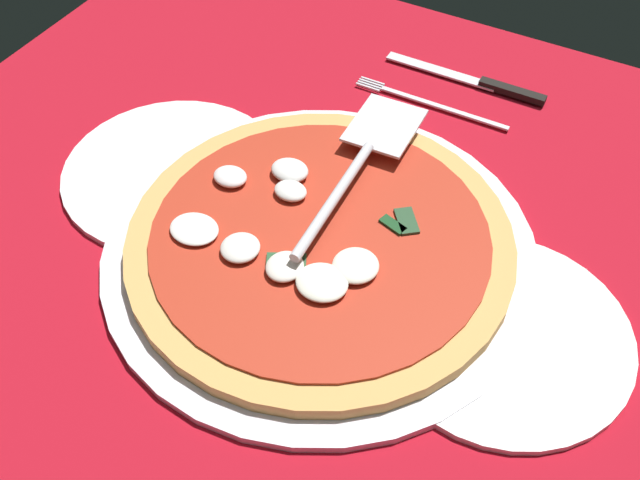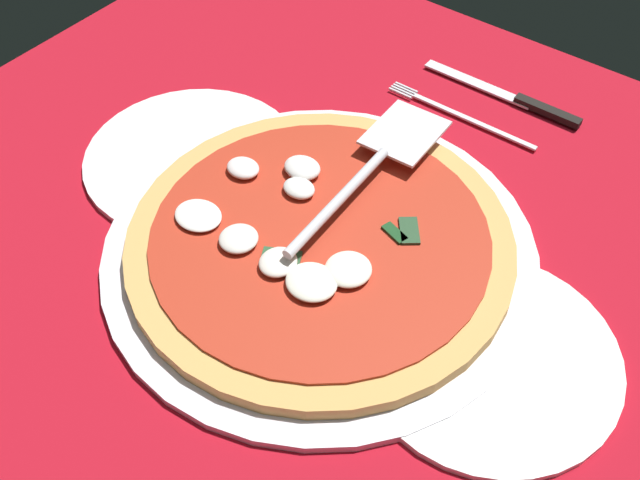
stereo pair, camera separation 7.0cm
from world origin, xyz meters
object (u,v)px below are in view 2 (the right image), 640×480
at_px(dinner_plate_right, 489,357).
at_px(pizza, 318,241).
at_px(place_setting_far, 488,109).
at_px(dinner_plate_left, 193,159).
at_px(pizza_server, 373,165).

xyz_separation_m(dinner_plate_right, pizza, (-0.18, 0.01, 0.02)).
xyz_separation_m(dinner_plate_right, place_setting_far, (-0.16, 0.29, -0.00)).
bearing_deg(pizza, dinner_plate_left, 172.77).
distance_m(dinner_plate_left, place_setting_far, 0.33).
relative_size(pizza_server, place_setting_far, 1.20).
bearing_deg(dinner_plate_left, pizza_server, 20.78).
bearing_deg(place_setting_far, dinner_plate_left, 51.57).
height_order(dinner_plate_right, place_setting_far, place_setting_far).
relative_size(dinner_plate_left, dinner_plate_right, 1.02).
distance_m(pizza_server, place_setting_far, 0.20).
xyz_separation_m(pizza, place_setting_far, (0.02, 0.28, -0.02)).
xyz_separation_m(pizza_server, place_setting_far, (0.03, 0.19, -0.04)).
relative_size(dinner_plate_right, pizza, 0.61).
relative_size(pizza, place_setting_far, 1.76).
bearing_deg(pizza_server, dinner_plate_right, -120.34).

